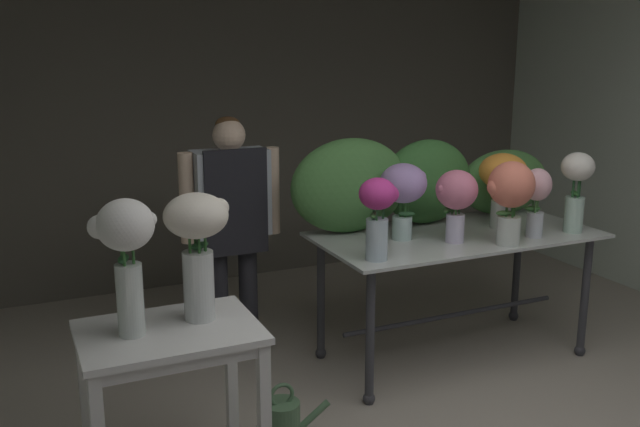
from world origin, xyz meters
The scene contains 16 objects.
ground_plane centered at (0.00, 1.91, 0.00)m, with size 8.40×8.40×0.00m, color #9E9384.
wall_back centered at (0.00, 3.82, 1.40)m, with size 5.36×0.12×2.81m, color #5B564C.
display_table_glass centered at (0.52, 1.66, 0.68)m, with size 1.74×0.85×0.82m.
side_table_white centered at (-1.40, 1.00, 0.67)m, with size 0.75×0.55×0.78m.
florist centered at (-0.73, 2.27, 0.95)m, with size 0.64×0.24×1.53m.
foliage_backdrop centered at (0.42, 1.97, 1.08)m, with size 1.91×0.31×0.58m.
vase_blush_tulips centered at (0.90, 1.41, 1.07)m, with size 0.17×0.17×0.42m.
vase_sunset_peonies centered at (0.86, 1.67, 1.14)m, with size 0.30×0.30×0.47m.
vase_rosy_stock centered at (0.40, 1.51, 1.09)m, with size 0.26×0.24×0.43m.
vase_magenta_dahlias centered at (-0.18, 1.39, 1.08)m, with size 0.22×0.20×0.45m.
vase_coral_ranunculus centered at (0.64, 1.33, 1.12)m, with size 0.28×0.26×0.49m.
vase_ivory_lilies centered at (1.20, 1.40, 1.11)m, with size 0.20×0.20×0.50m.
vase_lilac_snapdragons centered at (0.15, 1.69, 1.12)m, with size 0.30×0.28×0.46m.
vase_white_roses_tall centered at (-1.56, 1.00, 1.15)m, with size 0.27×0.23×0.58m.
vase_cream_lisianthus_tall centered at (-1.25, 1.05, 1.13)m, with size 0.28×0.28×0.56m.
watering_can centered at (-0.84, 1.13, 0.13)m, with size 0.35×0.18×0.34m.
Camera 1 is at (-1.96, -1.80, 1.95)m, focal length 39.42 mm.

